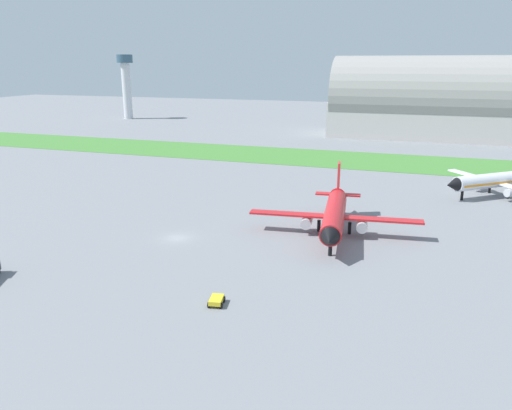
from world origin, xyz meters
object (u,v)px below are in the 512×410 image
at_px(airplane_midfield_jet, 334,214).
at_px(baggage_cart_midfield, 216,300).
at_px(control_tower, 126,81).
at_px(airplane_parked_jet_far, 497,180).

distance_m(airplane_midfield_jet, baggage_cart_midfield, 30.87).
height_order(baggage_cart_midfield, control_tower, control_tower).
xyz_separation_m(airplane_midfield_jet, airplane_parked_jet_far, (29.02, 36.15, -0.14)).
relative_size(airplane_midfield_jet, control_tower, 0.91).
relative_size(airplane_midfield_jet, baggage_cart_midfield, 10.83).
xyz_separation_m(airplane_midfield_jet, control_tower, (-132.18, 143.84, 15.39)).
xyz_separation_m(airplane_midfield_jet, baggage_cart_midfield, (-9.00, -29.37, -3.11)).
bearing_deg(baggage_cart_midfield, airplane_midfield_jet, 152.23).
bearing_deg(airplane_parked_jet_far, control_tower, -73.25).
distance_m(airplane_parked_jet_far, control_tower, 194.49).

